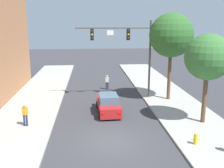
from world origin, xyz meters
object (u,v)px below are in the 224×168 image
at_px(traffic_signal_mast, 129,45).
at_px(fire_hydrant, 196,139).
at_px(street_tree_nearest, 208,57).
at_px(pedestrian_sidewalk_left_walker, 25,114).
at_px(car_lead_red, 108,104).
at_px(pedestrian_crossing_road, 107,82).
at_px(street_tree_second, 171,36).

relative_size(traffic_signal_mast, fire_hydrant, 10.42).
bearing_deg(street_tree_nearest, pedestrian_sidewalk_left_walker, 178.37).
xyz_separation_m(car_lead_red, street_tree_nearest, (6.89, -3.10, 4.30)).
bearing_deg(pedestrian_crossing_road, fire_hydrant, -72.87).
bearing_deg(traffic_signal_mast, car_lead_red, -119.66).
height_order(traffic_signal_mast, pedestrian_crossing_road, traffic_signal_mast).
bearing_deg(street_tree_nearest, pedestrian_crossing_road, 120.61).
height_order(fire_hydrant, street_tree_second, street_tree_second).
relative_size(pedestrian_sidewalk_left_walker, street_tree_second, 0.20).
relative_size(pedestrian_crossing_road, street_tree_second, 0.20).
bearing_deg(pedestrian_sidewalk_left_walker, street_tree_nearest, -1.63).
relative_size(street_tree_nearest, street_tree_second, 0.80).
bearing_deg(pedestrian_sidewalk_left_walker, traffic_signal_mast, 38.49).
relative_size(car_lead_red, fire_hydrant, 5.96).
relative_size(car_lead_red, street_tree_second, 0.52).
xyz_separation_m(pedestrian_sidewalk_left_walker, pedestrian_crossing_road, (6.63, 10.54, -0.15)).
height_order(car_lead_red, pedestrian_sidewalk_left_walker, pedestrian_sidewalk_left_walker).
bearing_deg(car_lead_red, street_tree_nearest, -24.21).
bearing_deg(pedestrian_sidewalk_left_walker, fire_hydrant, -19.37).
distance_m(car_lead_red, pedestrian_crossing_road, 7.82).
height_order(car_lead_red, street_tree_second, street_tree_second).
relative_size(traffic_signal_mast, pedestrian_sidewalk_left_walker, 4.57).
bearing_deg(fire_hydrant, street_tree_nearest, 60.34).
relative_size(traffic_signal_mast, street_tree_nearest, 1.14).
bearing_deg(pedestrian_crossing_road, street_tree_nearest, -59.39).
xyz_separation_m(traffic_signal_mast, fire_hydrant, (2.60, -10.63, -4.87)).
relative_size(pedestrian_crossing_road, street_tree_nearest, 0.25).
bearing_deg(street_tree_nearest, street_tree_second, 97.35).
bearing_deg(street_tree_second, pedestrian_sidewalk_left_walker, -154.80).
distance_m(traffic_signal_mast, car_lead_red, 6.56).
distance_m(car_lead_red, pedestrian_sidewalk_left_walker, 6.77).
bearing_deg(traffic_signal_mast, pedestrian_sidewalk_left_walker, -141.51).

